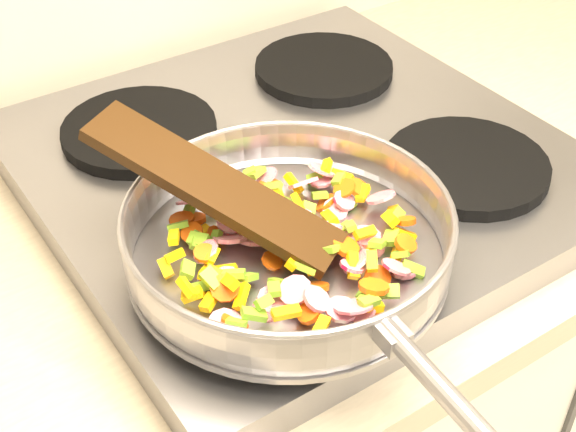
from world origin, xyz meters
TOP-DOWN VIEW (x-y plane):
  - cooktop at (-0.70, 1.67)m, footprint 0.60×0.60m
  - grate_fl at (-0.84, 1.52)m, footprint 0.19×0.19m
  - grate_fr at (-0.56, 1.52)m, footprint 0.19×0.19m
  - grate_bl at (-0.84, 1.81)m, footprint 0.19×0.19m
  - grate_br at (-0.56, 1.81)m, footprint 0.19×0.19m
  - saute_pan at (-0.83, 1.50)m, footprint 0.36×0.53m
  - vegetable_heap at (-0.82, 1.50)m, footprint 0.26×0.26m
  - wooden_spatula at (-0.87, 1.56)m, footprint 0.19×0.25m

SIDE VIEW (x-z plane):
  - cooktop at x=-0.70m, z-range 0.90..0.94m
  - grate_fl at x=-0.84m, z-range 0.94..0.96m
  - grate_fr at x=-0.56m, z-range 0.94..0.96m
  - grate_bl at x=-0.84m, z-range 0.94..0.96m
  - grate_br at x=-0.56m, z-range 0.94..0.96m
  - vegetable_heap at x=-0.82m, z-range 0.95..1.00m
  - saute_pan at x=-0.83m, z-range 0.96..1.02m
  - wooden_spatula at x=-0.87m, z-range 0.97..1.07m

